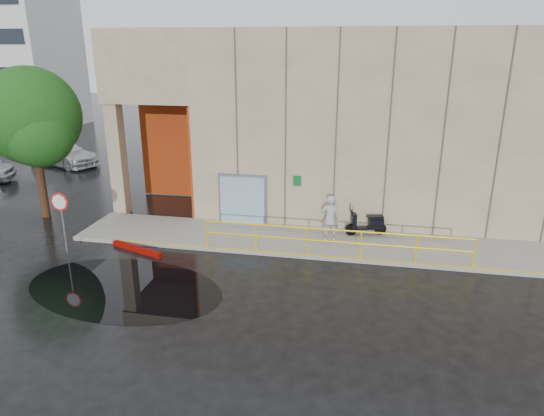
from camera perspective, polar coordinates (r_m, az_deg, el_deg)
The scene contains 12 objects.
ground at distance 15.75m, azimuth -9.51°, elevation -9.48°, with size 120.00×120.00×0.00m, color black.
sidewalk at distance 18.94m, azimuth 6.74°, elevation -4.10°, with size 20.00×3.00×0.15m, color gray.
building at distance 24.14m, azimuth 11.03°, elevation 10.81°, with size 20.00×10.17×8.00m.
guardrail at distance 17.45m, azimuth 7.28°, elevation -4.01°, with size 9.56×0.06×1.03m.
distant_building at distance 52.65m, azimuth -29.33°, elevation 16.56°, with size 12.00×8.08×15.00m.
person at distance 18.49m, azimuth 6.83°, elevation -1.30°, with size 0.69×0.45×1.88m, color #A3A2A7.
scooter at distance 19.50m, azimuth 11.11°, elevation -1.10°, with size 1.70×0.93×1.28m.
stop_sign at distance 19.14m, azimuth -23.61°, elevation -0.07°, with size 0.70×0.09×2.34m.
red_curb at distance 18.93m, azimuth -15.62°, elevation -4.66°, with size 2.40×0.18×0.18m, color #790600.
puddle at distance 16.35m, azimuth -16.99°, elevation -8.98°, with size 6.63×4.08×0.01m, color black.
car_c at distance 33.95m, azimuth -23.34°, elevation 5.90°, with size 2.09×5.14×1.49m, color #B6B9BD.
tree_near at distance 23.02m, azimuth -26.33°, elevation 9.22°, with size 4.12×4.12×6.57m.
Camera 1 is at (5.13, -12.95, 7.36)m, focal length 32.00 mm.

